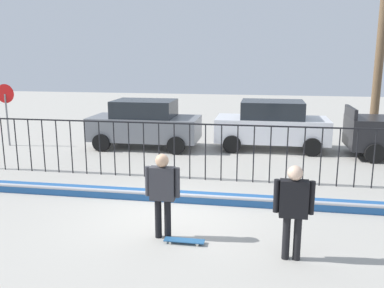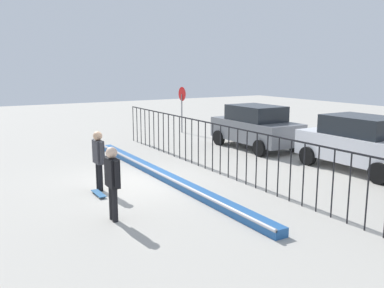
# 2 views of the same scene
# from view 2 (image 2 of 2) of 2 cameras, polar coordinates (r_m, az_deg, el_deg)

# --- Properties ---
(ground_plane) EXTENTS (60.00, 60.00, 0.00)m
(ground_plane) POSITION_cam_2_polar(r_m,az_deg,el_deg) (12.87, -7.96, -5.42)
(ground_plane) COLOR #ADA89E
(bowl_coping_ledge) EXTENTS (11.00, 0.40, 0.27)m
(bowl_coping_ledge) POSITION_cam_2_polar(r_m,az_deg,el_deg) (13.23, -4.06, -4.36)
(bowl_coping_ledge) COLOR #235699
(bowl_coping_ledge) RESTS_ON ground
(perimeter_fence) EXTENTS (14.04, 0.04, 1.69)m
(perimeter_fence) POSITION_cam_2_polar(r_m,az_deg,el_deg) (13.96, 2.89, 0.35)
(perimeter_fence) COLOR black
(perimeter_fence) RESTS_ON ground
(skateboarder) EXTENTS (0.70, 0.26, 1.74)m
(skateboarder) POSITION_cam_2_polar(r_m,az_deg,el_deg) (12.08, -12.89, -1.54)
(skateboarder) COLOR black
(skateboarder) RESTS_ON ground
(skateboard) EXTENTS (0.80, 0.20, 0.07)m
(skateboard) POSITION_cam_2_polar(r_m,az_deg,el_deg) (11.83, -12.87, -6.73)
(skateboard) COLOR #26598C
(skateboard) RESTS_ON ground
(camera_operator) EXTENTS (0.71, 0.27, 1.75)m
(camera_operator) POSITION_cam_2_polar(r_m,az_deg,el_deg) (9.63, -11.02, -4.51)
(camera_operator) COLOR black
(camera_operator) RESTS_ON ground
(parked_car_gray) EXTENTS (4.30, 2.12, 1.90)m
(parked_car_gray) POSITION_cam_2_polar(r_m,az_deg,el_deg) (18.28, 8.83, 2.43)
(parked_car_gray) COLOR slate
(parked_car_gray) RESTS_ON ground
(parked_car_white) EXTENTS (4.30, 2.12, 1.90)m
(parked_car_white) POSITION_cam_2_polar(r_m,az_deg,el_deg) (15.29, 22.35, 0.16)
(parked_car_white) COLOR silver
(parked_car_white) RESTS_ON ground
(stop_sign) EXTENTS (0.76, 0.07, 2.50)m
(stop_sign) POSITION_cam_2_polar(r_m,az_deg,el_deg) (22.48, -1.41, 5.70)
(stop_sign) COLOR slate
(stop_sign) RESTS_ON ground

